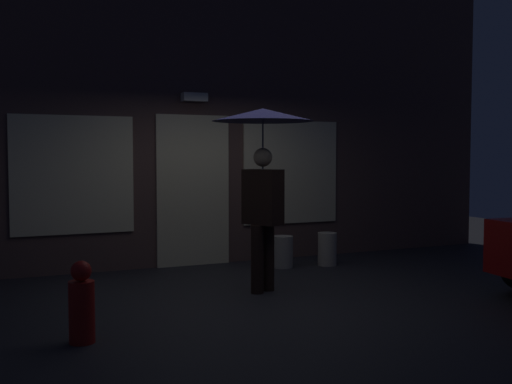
{
  "coord_description": "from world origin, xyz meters",
  "views": [
    {
      "loc": [
        -2.87,
        -6.36,
        1.61
      ],
      "look_at": [
        0.09,
        0.15,
        1.19
      ],
      "focal_mm": 43.12,
      "sensor_mm": 36.0,
      "label": 1
    }
  ],
  "objects_px": {
    "person_with_umbrella": "(263,150)",
    "sidewalk_bollard": "(283,252)",
    "sidewalk_bollard_2": "(327,249)",
    "fire_hydrant": "(82,305)"
  },
  "relations": [
    {
      "from": "person_with_umbrella",
      "to": "sidewalk_bollard",
      "type": "relative_size",
      "value": 4.74
    },
    {
      "from": "sidewalk_bollard_2",
      "to": "fire_hydrant",
      "type": "bearing_deg",
      "value": -148.55
    },
    {
      "from": "sidewalk_bollard_2",
      "to": "fire_hydrant",
      "type": "height_order",
      "value": "fire_hydrant"
    },
    {
      "from": "sidewalk_bollard",
      "to": "sidewalk_bollard_2",
      "type": "relative_size",
      "value": 0.94
    },
    {
      "from": "person_with_umbrella",
      "to": "sidewalk_bollard_2",
      "type": "bearing_deg",
      "value": -78.54
    },
    {
      "from": "person_with_umbrella",
      "to": "sidewalk_bollard",
      "type": "height_order",
      "value": "person_with_umbrella"
    },
    {
      "from": "sidewalk_bollard_2",
      "to": "sidewalk_bollard",
      "type": "bearing_deg",
      "value": 170.46
    },
    {
      "from": "sidewalk_bollard_2",
      "to": "person_with_umbrella",
      "type": "bearing_deg",
      "value": -143.15
    },
    {
      "from": "sidewalk_bollard",
      "to": "fire_hydrant",
      "type": "xyz_separation_m",
      "value": [
        -3.19,
        -2.48,
        0.1
      ]
    },
    {
      "from": "person_with_umbrella",
      "to": "fire_hydrant",
      "type": "distance_m",
      "value": 2.87
    }
  ]
}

